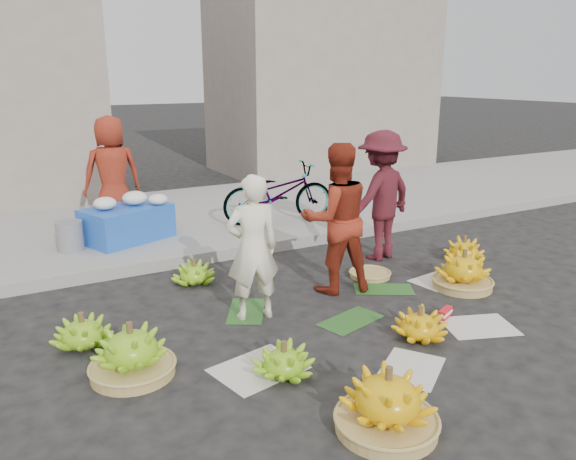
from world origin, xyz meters
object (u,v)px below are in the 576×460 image
banana_bunch_4 (463,271)px  bicycle (278,193)px  banana_bunch_0 (132,352)px  vendor_cream (253,248)px  flower_table (128,221)px

banana_bunch_4 → bicycle: 3.26m
banana_bunch_0 → vendor_cream: (1.33, 0.54, 0.52)m
banana_bunch_0 → vendor_cream: 1.52m
banana_bunch_4 → bicycle: bicycle is taller
flower_table → banana_bunch_0: bearing=-124.8°
banana_bunch_4 → flower_table: size_ratio=0.51×
vendor_cream → banana_bunch_4: bearing=179.2°
vendor_cream → bicycle: size_ratio=0.83×
flower_table → banana_bunch_4: bearing=-70.2°
bicycle → banana_bunch_4: bearing=-158.9°
banana_bunch_0 → bicycle: 4.50m
banana_bunch_0 → banana_bunch_4: bearing=1.7°
bicycle → vendor_cream: bearing=156.9°
flower_table → bicycle: bicycle is taller
banana_bunch_0 → vendor_cream: bearing=22.0°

